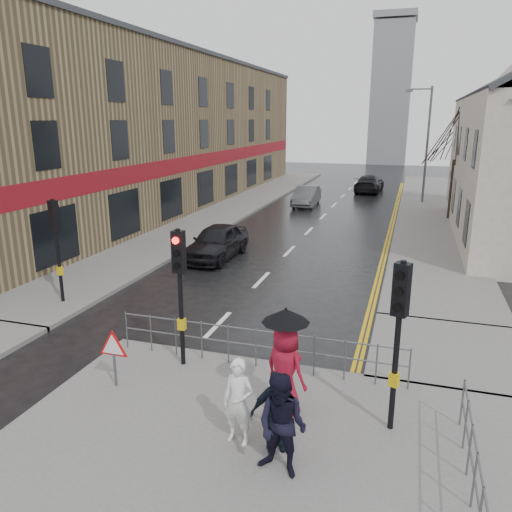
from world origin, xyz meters
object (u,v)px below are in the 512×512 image
Objects in this scene: pedestrian_a at (238,402)px; car_parked at (217,242)px; pedestrian_b at (282,426)px; car_mid at (306,196)px; pedestrian_with_umbrella at (285,359)px; pedestrian_d at (275,411)px.

pedestrian_a is 13.26m from car_parked.
car_mid is at bearing 113.03° from pedestrian_b.
car_parked is at bearing 118.14° from pedestrian_with_umbrella.
car_mid is (-5.06, 26.88, -0.23)m from pedestrian_d.
car_mid is at bearing 106.39° from pedestrian_a.
pedestrian_a is 0.69m from pedestrian_d.
pedestrian_b reaches higher than pedestrian_d.
car_parked is at bearing 81.12° from pedestrian_d.
pedestrian_with_umbrella reaches higher than pedestrian_a.
pedestrian_d is (0.12, -1.21, -0.41)m from pedestrian_with_umbrella.
pedestrian_with_umbrella reaches higher than pedestrian_d.
pedestrian_with_umbrella is 12.45m from car_parked.
pedestrian_a is at bearing -81.67° from car_mid.
pedestrian_a is at bearing 143.75° from pedestrian_d.
pedestrian_d is at bearing -62.29° from car_parked.
car_parked is (-5.98, 12.17, -0.17)m from pedestrian_d.
pedestrian_with_umbrella is at bearing 114.86° from pedestrian_b.
pedestrian_d reaches higher than car_parked.
pedestrian_b is at bearing -98.61° from pedestrian_d.
car_parked is at bearing 120.67° from pedestrian_a.
pedestrian_with_umbrella is at bearing -80.02° from car_mid.
pedestrian_a is 1.15m from pedestrian_b.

